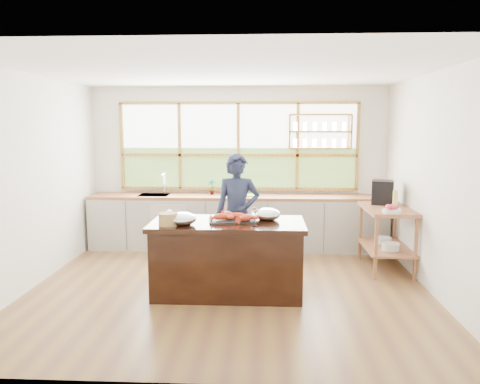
# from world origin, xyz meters

# --- Properties ---
(ground_plane) EXTENTS (5.00, 5.00, 0.00)m
(ground_plane) POSITION_xyz_m (0.00, 0.00, 0.00)
(ground_plane) COLOR brown
(room_shell) EXTENTS (5.02, 4.52, 2.71)m
(room_shell) POSITION_xyz_m (0.02, 0.51, 1.75)
(room_shell) COLOR white
(room_shell) RESTS_ON ground_plane
(back_counter) EXTENTS (4.90, 0.63, 0.90)m
(back_counter) POSITION_xyz_m (-0.02, 1.94, 0.45)
(back_counter) COLOR #B2B0A8
(back_counter) RESTS_ON ground_plane
(right_shelf_unit) EXTENTS (0.62, 1.10, 0.90)m
(right_shelf_unit) POSITION_xyz_m (2.19, 0.89, 0.60)
(right_shelf_unit) COLOR #9D6237
(right_shelf_unit) RESTS_ON ground_plane
(island) EXTENTS (1.85, 0.90, 0.90)m
(island) POSITION_xyz_m (0.00, -0.20, 0.45)
(island) COLOR black
(island) RESTS_ON ground_plane
(cook) EXTENTS (0.64, 0.45, 1.68)m
(cook) POSITION_xyz_m (0.08, 0.57, 0.84)
(cook) COLOR #1B2139
(cook) RESTS_ON ground_plane
(potted_plant) EXTENTS (0.15, 0.11, 0.26)m
(potted_plant) POSITION_xyz_m (-0.44, 2.00, 1.03)
(potted_plant) COLOR slate
(potted_plant) RESTS_ON back_counter
(cutting_board) EXTENTS (0.44, 0.36, 0.01)m
(cutting_board) POSITION_xyz_m (0.17, 1.94, 0.91)
(cutting_board) COLOR #66CB3F
(cutting_board) RESTS_ON back_counter
(espresso_machine) EXTENTS (0.38, 0.39, 0.35)m
(espresso_machine) POSITION_xyz_m (2.19, 1.21, 1.07)
(espresso_machine) COLOR black
(espresso_machine) RESTS_ON right_shelf_unit
(wine_bottle) EXTENTS (0.07, 0.07, 0.27)m
(wine_bottle) POSITION_xyz_m (2.24, 0.71, 1.04)
(wine_bottle) COLOR #B9C161
(wine_bottle) RESTS_ON right_shelf_unit
(fruit_bowl) EXTENTS (0.24, 0.24, 0.11)m
(fruit_bowl) POSITION_xyz_m (2.14, 0.50, 0.94)
(fruit_bowl) COLOR silver
(fruit_bowl) RESTS_ON right_shelf_unit
(slate_board) EXTENTS (0.60, 0.46, 0.02)m
(slate_board) POSITION_xyz_m (0.04, -0.15, 0.91)
(slate_board) COLOR black
(slate_board) RESTS_ON island
(lobster_pile) EXTENTS (0.52, 0.44, 0.08)m
(lobster_pile) POSITION_xyz_m (0.07, -0.16, 0.96)
(lobster_pile) COLOR #D2460F
(lobster_pile) RESTS_ON slate_board
(mixing_bowl_left) EXTENTS (0.33, 0.33, 0.16)m
(mixing_bowl_left) POSITION_xyz_m (-0.52, -0.39, 0.97)
(mixing_bowl_left) COLOR silver
(mixing_bowl_left) RESTS_ON island
(mixing_bowl_right) EXTENTS (0.33, 0.33, 0.16)m
(mixing_bowl_right) POSITION_xyz_m (0.48, -0.06, 0.97)
(mixing_bowl_right) COLOR silver
(mixing_bowl_right) RESTS_ON island
(wine_glass) EXTENTS (0.08, 0.08, 0.22)m
(wine_glass) POSITION_xyz_m (0.33, -0.43, 1.06)
(wine_glass) COLOR white
(wine_glass) RESTS_ON island
(wicker_basket) EXTENTS (0.23, 0.23, 0.14)m
(wicker_basket) POSITION_xyz_m (-0.67, -0.44, 0.97)
(wicker_basket) COLOR #9E7B4D
(wicker_basket) RESTS_ON island
(parchment_roll) EXTENTS (0.09, 0.30, 0.08)m
(parchment_roll) POSITION_xyz_m (-0.77, 0.01, 0.94)
(parchment_roll) COLOR white
(parchment_roll) RESTS_ON island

